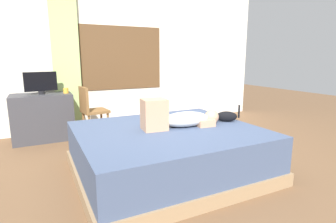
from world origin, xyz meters
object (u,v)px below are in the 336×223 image
tv_monitor (41,83)px  desk (43,117)px  bed (168,151)px  cat (225,116)px  cup (66,91)px  person_lying (178,117)px  chair_by_desk (91,109)px

tv_monitor → desk: bearing=180.0°
bed → cat: cat is taller
cat → cup: size_ratio=3.76×
bed → person_lying: person_lying is taller
person_lying → chair_by_desk: person_lying is taller
bed → chair_by_desk: bearing=107.5°
tv_monitor → cup: bearing=-9.0°
bed → chair_by_desk: chair_by_desk is taller
desk → chair_by_desk: bearing=-26.6°
cat → tv_monitor: tv_monitor is taller
tv_monitor → chair_by_desk: bearing=-27.1°
person_lying → cat: 0.65m
bed → tv_monitor: (-1.21, 2.04, 0.66)m
person_lying → tv_monitor: size_ratio=1.97×
cup → chair_by_desk: bearing=-42.0°
cat → desk: (-2.01, 2.06, -0.22)m
tv_monitor → cup: 0.39m
desk → cup: bearing=-8.7°
person_lying → cup: (-0.99, 1.98, 0.14)m
bed → cat: bearing=-1.3°
tv_monitor → chair_by_desk: tv_monitor is taller
bed → chair_by_desk: 1.80m
person_lying → chair_by_desk: 1.82m
desk → cat: bearing=-45.7°
cat → cup: bearing=129.3°
desk → cup: size_ratio=10.44×
desk → tv_monitor: 0.55m
cat → chair_by_desk: chair_by_desk is taller
desk → cup: 0.56m
cup → chair_by_desk: size_ratio=0.10×
cat → desk: size_ratio=0.36×
bed → desk: size_ratio=2.24×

